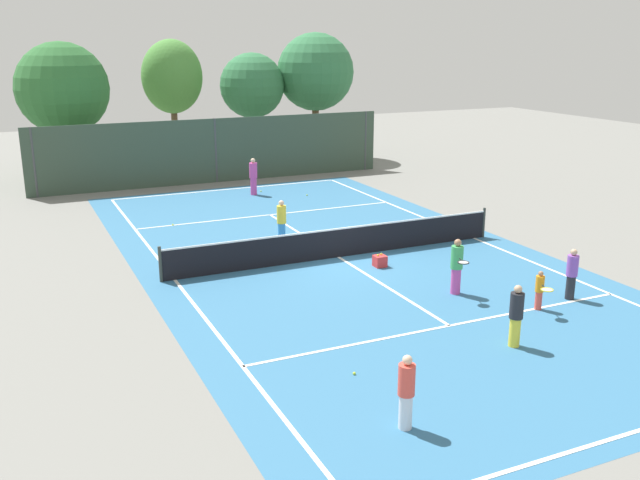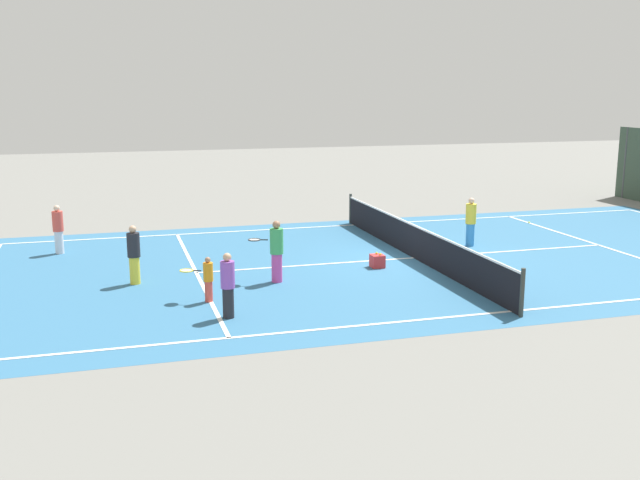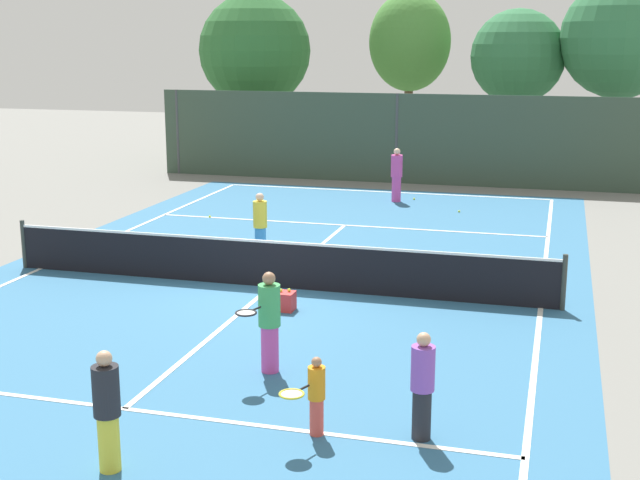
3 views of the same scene
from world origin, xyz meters
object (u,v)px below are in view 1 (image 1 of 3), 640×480
object	(u,v)px
ball_crate	(380,261)
tennis_ball_3	(354,373)
player_4	(406,391)
tennis_ball_2	(181,274)
player_5	(457,266)
tennis_ball_1	(346,252)
player_3	(253,176)
tennis_ball_6	(261,191)
tennis_ball_5	(173,225)
player_2	(540,290)
player_1	(572,274)
player_0	(282,221)
tennis_ball_0	(320,251)
tennis_ball_4	(307,195)
player_6	(516,315)

from	to	relation	value
ball_crate	tennis_ball_3	xyz separation A→B (m)	(-4.19, -6.34, -0.15)
player_4	tennis_ball_2	xyz separation A→B (m)	(-1.63, 10.50, -0.73)
player_5	tennis_ball_1	bearing A→B (deg)	102.44
player_3	ball_crate	distance (m)	11.85
tennis_ball_3	tennis_ball_6	size ratio (longest dim) A/B	1.00
ball_crate	tennis_ball_3	bearing A→B (deg)	-123.50
player_3	tennis_ball_6	xyz separation A→B (m)	(0.51, 0.43, -0.84)
tennis_ball_2	tennis_ball_5	size ratio (longest dim) A/B	1.00
player_4	player_2	bearing A→B (deg)	29.63
player_4	tennis_ball_6	size ratio (longest dim) A/B	22.54
player_2	player_5	size ratio (longest dim) A/B	0.67
player_5	ball_crate	bearing A→B (deg)	103.59
player_1	player_4	xyz separation A→B (m)	(-7.73, -3.91, 0.02)
player_0	player_2	bearing A→B (deg)	-66.38
player_5	tennis_ball_2	distance (m)	8.35
tennis_ball_1	player_4	bearing A→B (deg)	-111.01
player_3	player_4	size ratio (longest dim) A/B	1.15
ball_crate	tennis_ball_1	distance (m)	1.80
player_5	ball_crate	distance (m)	3.22
tennis_ball_2	player_3	bearing A→B (deg)	59.45
tennis_ball_0	tennis_ball_5	bearing A→B (deg)	123.78
player_5	ball_crate	world-z (taller)	player_5
tennis_ball_0	tennis_ball_6	bearing A→B (deg)	81.40
player_2	tennis_ball_4	bearing A→B (deg)	89.81
player_0	tennis_ball_4	distance (m)	7.84
tennis_ball_1	tennis_ball_3	distance (m)	8.98
tennis_ball_2	tennis_ball_3	xyz separation A→B (m)	(1.76, -8.19, 0.00)
tennis_ball_5	tennis_ball_6	distance (m)	6.87
tennis_ball_6	player_3	bearing A→B (deg)	-139.56
tennis_ball_0	player_6	bearing A→B (deg)	-83.58
player_0	tennis_ball_3	size ratio (longest dim) A/B	23.46
tennis_ball_0	tennis_ball_5	size ratio (longest dim) A/B	1.00
player_6	player_0	bearing A→B (deg)	99.57
tennis_ball_0	tennis_ball_5	distance (m)	6.73
player_0	tennis_ball_1	xyz separation A→B (m)	(1.51, -2.06, -0.76)
player_0	tennis_ball_1	distance (m)	2.67
player_2	tennis_ball_1	world-z (taller)	player_2
player_5	tennis_ball_0	distance (m)	5.66
player_2	tennis_ball_3	distance (m)	6.39
tennis_ball_5	tennis_ball_6	xyz separation A→B (m)	(5.26, 4.43, 0.00)
player_5	player_6	world-z (taller)	player_5
player_3	tennis_ball_3	world-z (taller)	player_3
tennis_ball_1	tennis_ball_6	distance (m)	10.52
player_6	tennis_ball_3	bearing A→B (deg)	176.38
tennis_ball_3	tennis_ball_6	bearing A→B (deg)	76.00
player_4	tennis_ball_4	distance (m)	20.28
player_1	tennis_ball_5	size ratio (longest dim) A/B	22.07
tennis_ball_0	ball_crate	bearing A→B (deg)	-64.30
player_1	player_2	size ratio (longest dim) A/B	1.35
ball_crate	tennis_ball_6	xyz separation A→B (m)	(0.44, 12.26, -0.15)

